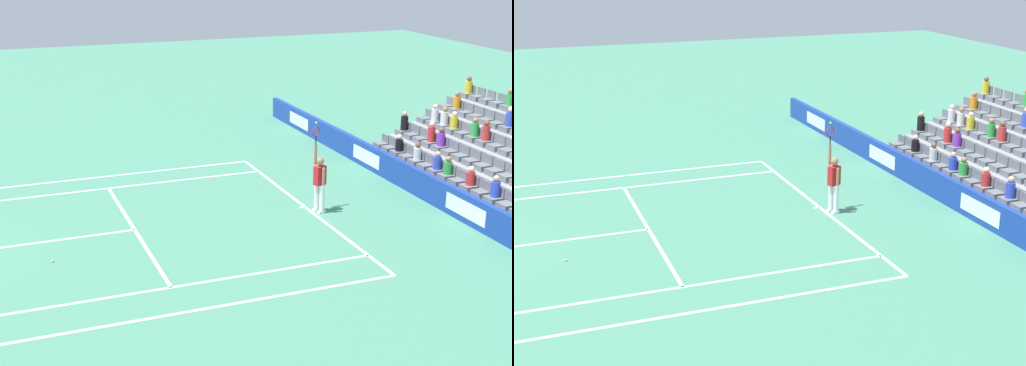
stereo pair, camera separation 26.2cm
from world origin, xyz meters
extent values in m
cube|color=white|center=(0.00, -11.89, 0.00)|extent=(10.97, 0.10, 0.01)
cube|color=white|center=(0.00, -6.40, 0.00)|extent=(8.23, 0.10, 0.01)
cube|color=white|center=(0.00, -3.20, 0.00)|extent=(0.10, 6.40, 0.01)
cube|color=white|center=(4.12, -5.95, 0.00)|extent=(0.10, 11.89, 0.01)
cube|color=white|center=(-4.12, -5.95, 0.00)|extent=(0.10, 11.89, 0.01)
cube|color=white|center=(5.49, -5.95, 0.00)|extent=(0.10, 11.89, 0.01)
cube|color=white|center=(-5.49, -5.95, 0.00)|extent=(0.10, 11.89, 0.01)
cube|color=white|center=(0.00, -11.79, 0.00)|extent=(0.10, 0.20, 0.01)
cube|color=#193899|center=(0.00, -15.85, 0.45)|extent=(24.28, 0.20, 0.90)
cube|color=white|center=(-3.04, -15.74, 0.45)|extent=(1.94, 0.01, 0.50)
cube|color=white|center=(3.04, -15.74, 0.45)|extent=(1.94, 0.01, 0.50)
cube|color=white|center=(9.11, -15.74, 0.45)|extent=(1.94, 0.01, 0.50)
cylinder|color=white|center=(-0.68, -12.15, 0.45)|extent=(0.16, 0.16, 0.90)
cylinder|color=white|center=(-0.45, -12.07, 0.45)|extent=(0.16, 0.16, 0.90)
cube|color=white|center=(-0.68, -12.15, 0.04)|extent=(0.19, 0.28, 0.08)
cube|color=white|center=(-0.45, -12.07, 0.04)|extent=(0.19, 0.28, 0.08)
cube|color=red|center=(-0.56, -12.11, 1.20)|extent=(0.32, 0.41, 0.60)
sphere|color=#9E7251|center=(-0.56, -12.11, 1.66)|extent=(0.24, 0.24, 0.24)
cylinder|color=#9E7251|center=(-0.35, -12.04, 1.81)|extent=(0.09, 0.09, 0.62)
cylinder|color=#9E7251|center=(-0.79, -12.13, 1.22)|extent=(0.09, 0.09, 0.56)
cylinder|color=black|center=(-0.35, -12.04, 2.26)|extent=(0.04, 0.04, 0.28)
torus|color=red|center=(-0.35, -12.04, 2.54)|extent=(0.12, 0.30, 0.31)
sphere|color=#D1E533|center=(-0.35, -12.04, 2.82)|extent=(0.07, 0.07, 0.07)
cube|color=gray|center=(0.00, -16.93, 0.21)|extent=(8.68, 0.95, 0.42)
cube|color=slate|center=(-3.41, -16.93, 0.52)|extent=(0.48, 0.44, 0.20)
cube|color=slate|center=(-3.41, -17.13, 0.77)|extent=(0.48, 0.04, 0.30)
cube|color=slate|center=(-2.79, -16.93, 0.52)|extent=(0.48, 0.44, 0.20)
cube|color=slate|center=(-2.79, -17.13, 0.77)|extent=(0.48, 0.04, 0.30)
cube|color=slate|center=(-2.17, -16.93, 0.52)|extent=(0.48, 0.44, 0.20)
cube|color=slate|center=(-2.17, -17.13, 0.77)|extent=(0.48, 0.04, 0.30)
cube|color=slate|center=(-1.55, -16.93, 0.52)|extent=(0.48, 0.44, 0.20)
cube|color=slate|center=(-1.55, -17.13, 0.77)|extent=(0.48, 0.04, 0.30)
cube|color=slate|center=(-0.93, -16.93, 0.52)|extent=(0.48, 0.44, 0.20)
cube|color=slate|center=(-0.93, -17.13, 0.77)|extent=(0.48, 0.04, 0.30)
cube|color=slate|center=(-0.31, -16.93, 0.52)|extent=(0.48, 0.44, 0.20)
cube|color=slate|center=(-0.31, -17.13, 0.77)|extent=(0.48, 0.04, 0.30)
cube|color=slate|center=(0.31, -16.93, 0.52)|extent=(0.48, 0.44, 0.20)
cube|color=slate|center=(0.31, -17.13, 0.77)|extent=(0.48, 0.04, 0.30)
cube|color=slate|center=(0.93, -16.93, 0.52)|extent=(0.48, 0.44, 0.20)
cube|color=slate|center=(0.93, -17.13, 0.77)|extent=(0.48, 0.04, 0.30)
cube|color=slate|center=(1.55, -16.93, 0.52)|extent=(0.48, 0.44, 0.20)
cube|color=slate|center=(1.55, -17.13, 0.77)|extent=(0.48, 0.04, 0.30)
cube|color=slate|center=(2.17, -16.93, 0.52)|extent=(0.48, 0.44, 0.20)
cube|color=slate|center=(2.17, -17.13, 0.77)|extent=(0.48, 0.04, 0.30)
cube|color=slate|center=(2.79, -16.93, 0.52)|extent=(0.48, 0.44, 0.20)
cube|color=slate|center=(2.79, -17.13, 0.77)|extent=(0.48, 0.04, 0.30)
cube|color=slate|center=(3.41, -16.93, 0.52)|extent=(0.48, 0.44, 0.20)
cube|color=slate|center=(3.41, -17.13, 0.77)|extent=(0.48, 0.04, 0.30)
cube|color=slate|center=(4.03, -16.93, 0.52)|extent=(0.48, 0.44, 0.20)
cube|color=slate|center=(4.03, -17.13, 0.77)|extent=(0.48, 0.04, 0.30)
cube|color=gray|center=(0.00, -17.88, 0.42)|extent=(8.68, 0.95, 0.84)
cube|color=slate|center=(-2.17, -17.88, 0.94)|extent=(0.48, 0.44, 0.20)
cube|color=slate|center=(-1.55, -17.88, 0.94)|extent=(0.48, 0.44, 0.20)
cube|color=slate|center=(-1.55, -18.08, 1.19)|extent=(0.48, 0.04, 0.30)
cube|color=slate|center=(-0.93, -17.88, 0.94)|extent=(0.48, 0.44, 0.20)
cube|color=slate|center=(-0.93, -18.08, 1.19)|extent=(0.48, 0.04, 0.30)
cube|color=slate|center=(-0.31, -17.88, 0.94)|extent=(0.48, 0.44, 0.20)
cube|color=slate|center=(-0.31, -18.08, 1.19)|extent=(0.48, 0.04, 0.30)
cube|color=slate|center=(0.31, -17.88, 0.94)|extent=(0.48, 0.44, 0.20)
cube|color=slate|center=(0.31, -18.08, 1.19)|extent=(0.48, 0.04, 0.30)
cube|color=slate|center=(0.93, -17.88, 0.94)|extent=(0.48, 0.44, 0.20)
cube|color=slate|center=(0.93, -18.08, 1.19)|extent=(0.48, 0.04, 0.30)
cube|color=slate|center=(1.55, -17.88, 0.94)|extent=(0.48, 0.44, 0.20)
cube|color=slate|center=(1.55, -18.08, 1.19)|extent=(0.48, 0.04, 0.30)
cube|color=slate|center=(2.17, -17.88, 0.94)|extent=(0.48, 0.44, 0.20)
cube|color=slate|center=(2.17, -18.08, 1.19)|extent=(0.48, 0.04, 0.30)
cube|color=slate|center=(2.79, -17.88, 0.94)|extent=(0.48, 0.44, 0.20)
cube|color=slate|center=(2.79, -18.08, 1.19)|extent=(0.48, 0.04, 0.30)
cube|color=slate|center=(3.41, -17.88, 0.94)|extent=(0.48, 0.44, 0.20)
cube|color=slate|center=(3.41, -18.08, 1.19)|extent=(0.48, 0.04, 0.30)
cube|color=slate|center=(4.03, -17.88, 0.94)|extent=(0.48, 0.44, 0.20)
cube|color=slate|center=(4.03, -18.08, 1.19)|extent=(0.48, 0.04, 0.30)
cube|color=gray|center=(0.00, -18.83, 0.63)|extent=(8.68, 0.95, 1.26)
cube|color=slate|center=(-0.93, -18.83, 1.36)|extent=(0.48, 0.44, 0.20)
cube|color=slate|center=(-0.31, -18.83, 1.36)|extent=(0.48, 0.44, 0.20)
cube|color=slate|center=(-0.31, -19.03, 1.61)|extent=(0.48, 0.04, 0.30)
cube|color=slate|center=(0.31, -18.83, 1.36)|extent=(0.48, 0.44, 0.20)
cube|color=slate|center=(0.31, -19.03, 1.61)|extent=(0.48, 0.04, 0.30)
cube|color=slate|center=(0.93, -18.83, 1.36)|extent=(0.48, 0.44, 0.20)
cube|color=slate|center=(0.93, -19.03, 1.61)|extent=(0.48, 0.04, 0.30)
cube|color=slate|center=(1.55, -18.83, 1.36)|extent=(0.48, 0.44, 0.20)
cube|color=slate|center=(1.55, -19.03, 1.61)|extent=(0.48, 0.04, 0.30)
cube|color=slate|center=(2.17, -18.83, 1.36)|extent=(0.48, 0.44, 0.20)
cube|color=slate|center=(2.17, -19.03, 1.61)|extent=(0.48, 0.04, 0.30)
cube|color=slate|center=(2.79, -18.83, 1.36)|extent=(0.48, 0.44, 0.20)
cube|color=slate|center=(2.79, -19.03, 1.61)|extent=(0.48, 0.04, 0.30)
cube|color=slate|center=(3.41, -18.83, 1.36)|extent=(0.48, 0.44, 0.20)
cube|color=slate|center=(3.41, -19.03, 1.61)|extent=(0.48, 0.04, 0.30)
cube|color=slate|center=(4.03, -18.83, 1.36)|extent=(0.48, 0.44, 0.20)
cube|color=slate|center=(4.03, -19.03, 1.61)|extent=(0.48, 0.04, 0.30)
cube|color=gray|center=(0.00, -19.78, 0.84)|extent=(8.68, 0.95, 1.68)
cube|color=slate|center=(0.31, -19.78, 1.78)|extent=(0.48, 0.44, 0.20)
cube|color=slate|center=(0.93, -19.78, 1.78)|extent=(0.48, 0.44, 0.20)
cube|color=slate|center=(0.93, -19.98, 2.03)|extent=(0.48, 0.04, 0.30)
cube|color=slate|center=(1.55, -19.78, 1.78)|extent=(0.48, 0.44, 0.20)
cube|color=slate|center=(1.55, -19.98, 2.03)|extent=(0.48, 0.04, 0.30)
cube|color=slate|center=(2.17, -19.78, 1.78)|extent=(0.48, 0.44, 0.20)
cube|color=slate|center=(2.17, -19.98, 2.03)|extent=(0.48, 0.04, 0.30)
cube|color=slate|center=(2.79, -19.78, 1.78)|extent=(0.48, 0.44, 0.20)
cube|color=slate|center=(2.79, -19.98, 2.03)|extent=(0.48, 0.04, 0.30)
cube|color=slate|center=(3.41, -19.78, 1.78)|extent=(0.48, 0.44, 0.20)
cube|color=slate|center=(3.41, -19.98, 2.03)|extent=(0.48, 0.04, 0.30)
cube|color=slate|center=(4.03, -19.78, 1.78)|extent=(0.48, 0.44, 0.20)
cube|color=slate|center=(4.03, -19.98, 2.03)|extent=(0.48, 0.04, 0.30)
cube|color=slate|center=(1.55, -20.73, 2.20)|extent=(0.48, 0.44, 0.20)
cube|color=slate|center=(2.17, -20.73, 2.20)|extent=(0.48, 0.44, 0.20)
cube|color=slate|center=(2.17, -20.93, 2.45)|extent=(0.48, 0.04, 0.30)
cube|color=slate|center=(2.79, -20.73, 2.20)|extent=(0.48, 0.44, 0.20)
cube|color=slate|center=(2.79, -20.93, 2.45)|extent=(0.48, 0.04, 0.30)
cube|color=slate|center=(3.41, -20.73, 2.20)|extent=(0.48, 0.44, 0.20)
cube|color=slate|center=(3.41, -20.93, 2.45)|extent=(0.48, 0.04, 0.30)
cube|color=slate|center=(4.03, -20.73, 2.20)|extent=(0.48, 0.44, 0.20)
cube|color=slate|center=(4.03, -20.93, 2.45)|extent=(0.48, 0.04, 0.30)
cylinder|color=white|center=(1.55, -16.98, 0.84)|extent=(0.28, 0.28, 0.43)
sphere|color=brown|center=(1.55, -16.98, 1.15)|extent=(0.20, 0.20, 0.20)
cylinder|color=red|center=(0.31, -18.88, 1.71)|extent=(0.28, 0.28, 0.50)
sphere|color=brown|center=(0.31, -18.88, 2.06)|extent=(0.20, 0.20, 0.20)
cylinder|color=orange|center=(3.41, -19.83, 2.11)|extent=(0.28, 0.28, 0.46)
sphere|color=#9E7251|center=(3.41, -19.83, 2.44)|extent=(0.20, 0.20, 0.20)
cylinder|color=red|center=(-1.55, -16.98, 0.83)|extent=(0.28, 0.28, 0.43)
sphere|color=beige|center=(-1.55, -16.98, 1.15)|extent=(0.20, 0.20, 0.20)
cylinder|color=blue|center=(0.31, -19.83, 2.13)|extent=(0.28, 0.28, 0.49)
sphere|color=beige|center=(0.31, -19.83, 2.47)|extent=(0.20, 0.20, 0.20)
cylinder|color=white|center=(2.79, -18.88, 1.70)|extent=(0.28, 0.28, 0.47)
sphere|color=#9E7251|center=(2.79, -18.88, 2.03)|extent=(0.20, 0.20, 0.20)
cylinder|color=black|center=(4.03, -17.93, 1.31)|extent=(0.28, 0.28, 0.54)
sphere|color=#D3A884|center=(4.03, -17.93, 1.68)|extent=(0.20, 0.20, 0.20)
cylinder|color=purple|center=(1.55, -17.93, 1.28)|extent=(0.28, 0.28, 0.48)
sphere|color=brown|center=(1.55, -17.93, 1.62)|extent=(0.20, 0.20, 0.20)
cylinder|color=yellow|center=(4.03, -20.78, 2.53)|extent=(0.28, 0.28, 0.46)
sphere|color=brown|center=(4.03, -20.78, 2.86)|extent=(0.20, 0.20, 0.20)
cylinder|color=green|center=(-0.31, -16.98, 0.83)|extent=(0.28, 0.28, 0.42)
sphere|color=#9E7251|center=(-0.31, -16.98, 1.14)|extent=(0.20, 0.20, 0.20)
cylinder|color=blue|center=(0.31, -16.98, 0.83)|extent=(0.28, 0.28, 0.43)
sphere|color=#D3A884|center=(0.31, -16.98, 1.15)|extent=(0.20, 0.20, 0.20)
cylinder|color=green|center=(0.93, -18.88, 1.70)|extent=(0.28, 0.28, 0.47)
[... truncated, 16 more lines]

